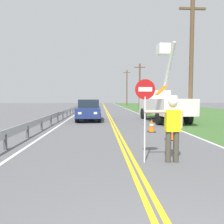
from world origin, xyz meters
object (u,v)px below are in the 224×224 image
utility_bucket_truck (162,103)px  utility_pole_mid (140,85)px  flagger_worker (172,125)px  oncoming_sedan_nearest (89,110)px  utility_pole_near (191,60)px  traffic_cone_lead (170,132)px  utility_pole_far (127,87)px  traffic_cone_mid (152,126)px  stop_sign_paddle (145,102)px

utility_bucket_truck → utility_pole_mid: bearing=84.7°
utility_bucket_truck → flagger_worker: bearing=-104.8°
utility_bucket_truck → oncoming_sedan_nearest: 5.86m
oncoming_sedan_nearest → utility_pole_near: bearing=-21.4°
utility_pole_near → traffic_cone_lead: utility_pole_near is taller
utility_pole_near → oncoming_sedan_nearest: bearing=158.6°
utility_pole_mid → utility_bucket_truck: bearing=-95.3°
utility_pole_mid → oncoming_sedan_nearest: bearing=-112.1°
flagger_worker → utility_pole_far: 47.76m
oncoming_sedan_nearest → traffic_cone_mid: 7.05m
flagger_worker → utility_bucket_truck: utility_bucket_truck is taller
utility_pole_near → utility_pole_mid: utility_pole_near is taller
utility_pole_mid → utility_pole_near: bearing=-91.2°
traffic_cone_lead → utility_pole_far: bearing=85.3°
utility_bucket_truck → traffic_cone_lead: bearing=-103.5°
traffic_cone_mid → flagger_worker: bearing=-97.7°
flagger_worker → traffic_cone_lead: flagger_worker is taller
stop_sign_paddle → utility_bucket_truck: (3.64, 10.85, -0.28)m
oncoming_sedan_nearest → utility_pole_near: utility_pole_near is taller
traffic_cone_mid → utility_bucket_truck: bearing=68.8°
oncoming_sedan_nearest → traffic_cone_mid: bearing=-58.6°
utility_bucket_truck → utility_pole_mid: (1.77, 19.12, 2.55)m
flagger_worker → traffic_cone_mid: flagger_worker is taller
utility_bucket_truck → utility_pole_mid: size_ratio=0.91×
stop_sign_paddle → traffic_cone_lead: (1.78, 3.12, -1.37)m
flagger_worker → utility_pole_far: utility_pole_far is taller
utility_pole_near → utility_pole_far: utility_pole_far is taller
traffic_cone_mid → traffic_cone_lead: bearing=-82.5°
flagger_worker → utility_pole_mid: (4.64, 30.00, 2.93)m
utility_pole_near → traffic_cone_lead: size_ratio=12.02×
stop_sign_paddle → utility_pole_far: utility_pole_far is taller
utility_pole_mid → traffic_cone_lead: bearing=-97.7°
utility_pole_mid → flagger_worker: bearing=-98.8°
flagger_worker → oncoming_sedan_nearest: (-2.94, 11.34, -0.21)m
stop_sign_paddle → traffic_cone_mid: 5.69m
utility_bucket_truck → traffic_cone_mid: size_ratio=9.86×
utility_bucket_truck → oncoming_sedan_nearest: (-5.81, 0.47, -0.60)m
flagger_worker → utility_pole_far: (4.64, 47.40, 3.53)m
oncoming_sedan_nearest → utility_pole_mid: (7.57, 18.65, 3.15)m
flagger_worker → utility_pole_near: (4.20, 8.55, 3.35)m
utility_pole_near → traffic_cone_mid: size_ratio=12.02×
oncoming_sedan_nearest → traffic_cone_mid: size_ratio=5.90×
flagger_worker → oncoming_sedan_nearest: size_ratio=0.44×
traffic_cone_lead → traffic_cone_mid: same height
utility_pole_mid → traffic_cone_lead: 27.35m
flagger_worker → traffic_cone_lead: bearing=72.1°
oncoming_sedan_nearest → utility_bucket_truck: bearing=-4.6°
utility_bucket_truck → utility_pole_near: (1.33, -2.33, 2.96)m
utility_pole_mid → traffic_cone_mid: 25.24m
utility_pole_mid → traffic_cone_lead: utility_pole_mid is taller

